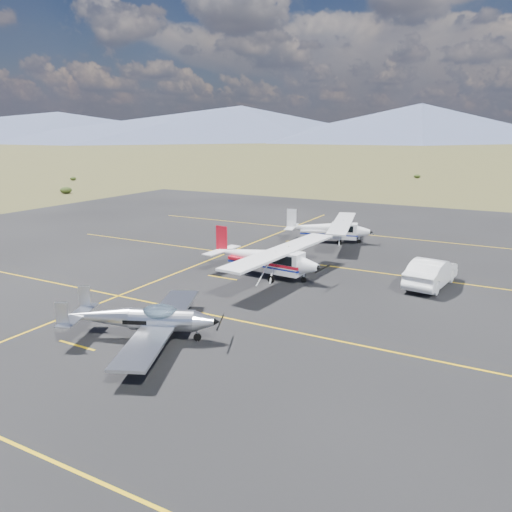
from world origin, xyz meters
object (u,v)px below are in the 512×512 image
Objects in this scene: aircraft_cessna at (266,257)px; sedan at (431,272)px; aircraft_low_wing at (145,319)px; aircraft_plain at (329,228)px.

aircraft_cessna is 2.23× the size of sedan.
aircraft_low_wing is 0.86× the size of aircraft_plain.
aircraft_cessna reaches higher than aircraft_low_wing.
aircraft_plain reaches higher than sedan.
aircraft_low_wing is 0.78× the size of aircraft_cessna.
aircraft_cessna is 9.37m from sedan.
aircraft_cessna reaches higher than aircraft_plain.
sedan is at bearing -55.89° from aircraft_plain.
aircraft_low_wing is 21.52m from aircraft_plain.
aircraft_cessna is at bearing 23.59° from sedan.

